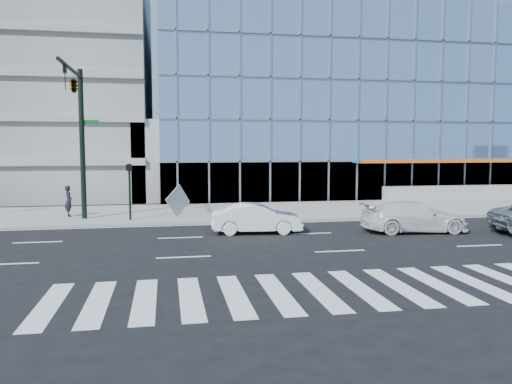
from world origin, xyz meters
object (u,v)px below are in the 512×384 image
traffic_signal (76,105)px  pedestrian (69,201)px  white_suv (414,217)px  ped_signal_post (130,183)px  white_sedan (257,218)px  tilted_panel (178,201)px

traffic_signal → pedestrian: (-0.98, 2.42, -5.15)m
white_suv → pedestrian: 18.50m
ped_signal_post → white_suv: bearing=-21.7°
white_sedan → tilted_panel: 6.15m
white_sedan → tilted_panel: bearing=40.6°
white_suv → tilted_panel: (-10.94, 6.05, 0.34)m
white_suv → pedestrian: pedestrian is taller
white_sedan → pedestrian: 11.48m
ped_signal_post → tilted_panel: 2.84m
ped_signal_post → white_sedan: size_ratio=0.71×
traffic_signal → white_suv: (15.97, -4.99, -5.44)m
white_sedan → tilted_panel: size_ratio=3.24×
traffic_signal → pedestrian: bearing=112.0°
white_suv → white_sedan: size_ratio=1.18×
white_sedan → pedestrian: bearing=61.7°
traffic_signal → white_suv: traffic_signal is taller
ped_signal_post → pedestrian: bearing=149.5°
white_sedan → traffic_signal: bearing=70.7°
traffic_signal → white_suv: bearing=-17.4°
white_sedan → pedestrian: pedestrian is taller
white_suv → pedestrian: bearing=71.7°
traffic_signal → pedestrian: 5.78m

